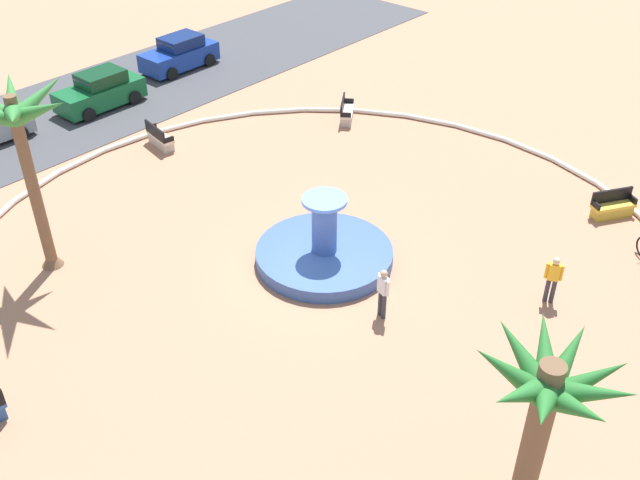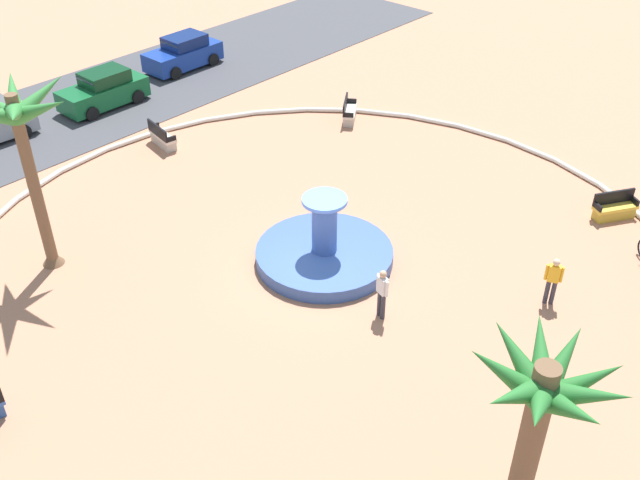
# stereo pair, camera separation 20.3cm
# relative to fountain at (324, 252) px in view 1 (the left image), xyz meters

# --- Properties ---
(ground_plane) EXTENTS (80.00, 80.00, 0.00)m
(ground_plane) POSITION_rel_fountain_xyz_m (-0.40, -0.09, -0.33)
(ground_plane) COLOR tan
(plaza_curb) EXTENTS (23.92, 23.92, 0.20)m
(plaza_curb) POSITION_rel_fountain_xyz_m (-0.40, -0.09, -0.23)
(plaza_curb) COLOR silver
(plaza_curb) RESTS_ON ground
(street_asphalt) EXTENTS (48.00, 8.00, 0.03)m
(street_asphalt) POSITION_rel_fountain_xyz_m (-0.40, 16.27, -0.32)
(street_asphalt) COLOR #424247
(street_asphalt) RESTS_ON ground
(fountain) EXTENTS (4.49, 4.49, 2.40)m
(fountain) POSITION_rel_fountain_xyz_m (0.00, 0.00, 0.00)
(fountain) COLOR #38569E
(fountain) RESTS_ON ground
(palm_tree_near_fountain) EXTENTS (3.69, 3.56, 6.19)m
(palm_tree_near_fountain) POSITION_rel_fountain_xyz_m (-6.07, 6.46, 4.50)
(palm_tree_near_fountain) COLOR brown
(palm_tree_near_fountain) RESTS_ON ground
(palm_tree_by_curb) EXTENTS (3.21, 3.20, 5.13)m
(palm_tree_by_curb) POSITION_rel_fountain_xyz_m (-4.56, -9.59, 3.44)
(palm_tree_by_curb) COLOR brown
(palm_tree_by_curb) RESTS_ON ground
(bench_east) EXTENTS (1.60, 1.33, 1.00)m
(bench_east) POSITION_rel_fountain_xyz_m (8.59, 6.26, 0.01)
(bench_east) COLOR beige
(bench_east) RESTS_ON ground
(bench_north) EXTENTS (0.78, 1.66, 1.00)m
(bench_north) POSITION_rel_fountain_xyz_m (1.48, 10.44, 0.01)
(bench_north) COLOR beige
(bench_north) RESTS_ON ground
(bench_southwest) EXTENTS (1.62, 1.28, 1.00)m
(bench_southwest) POSITION_rel_fountain_xyz_m (8.87, -5.88, 0.01)
(bench_southwest) COLOR gold
(bench_southwest) RESTS_ON ground
(person_cyclist_photo) EXTENTS (0.32, 0.49, 1.63)m
(person_cyclist_photo) POSITION_rel_fountain_xyz_m (2.99, -6.47, 0.58)
(person_cyclist_photo) COLOR #33333D
(person_cyclist_photo) RESTS_ON ground
(person_pedestrian_stroll) EXTENTS (0.29, 0.51, 1.69)m
(person_pedestrian_stroll) POSITION_rel_fountain_xyz_m (-0.94, -3.10, 0.61)
(person_pedestrian_stroll) COLOR #33333D
(person_pedestrian_stroll) RESTS_ON ground
(parked_car_second) EXTENTS (4.01, 1.93, 1.67)m
(parked_car_second) POSITION_rel_fountain_xyz_m (2.15, 15.58, 0.45)
(parked_car_second) COLOR #145B2D
(parked_car_second) RESTS_ON ground
(parked_car_third) EXTENTS (4.02, 1.95, 1.67)m
(parked_car_third) POSITION_rel_fountain_xyz_m (7.59, 16.56, 0.45)
(parked_car_third) COLOR navy
(parked_car_third) RESTS_ON ground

